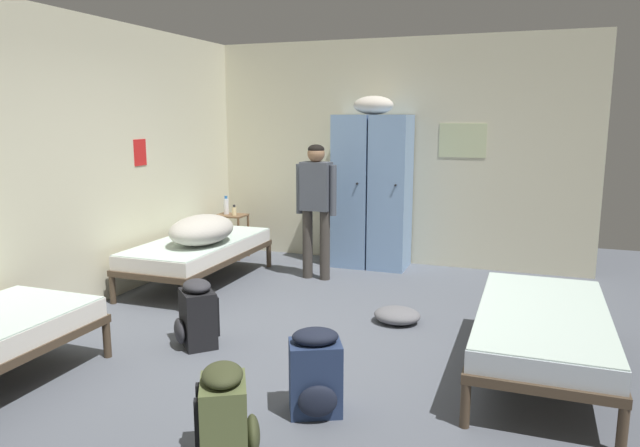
{
  "coord_description": "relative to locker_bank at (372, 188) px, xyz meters",
  "views": [
    {
      "loc": [
        1.65,
        -4.21,
        1.83
      ],
      "look_at": [
        0.0,
        0.29,
        0.95
      ],
      "focal_mm": 32.85,
      "sensor_mm": 36.0,
      "label": 1
    }
  ],
  "objects": [
    {
      "name": "shelf_unit",
      "position": [
        -1.84,
        -0.21,
        -0.62
      ],
      "size": [
        0.38,
        0.3,
        0.57
      ],
      "color": "brown",
      "rests_on": "ground_plane"
    },
    {
      "name": "backpack_black",
      "position": [
        -0.64,
        -2.99,
        -0.71
      ],
      "size": [
        0.42,
        0.42,
        0.55
      ],
      "color": "black",
      "rests_on": "ground_plane"
    },
    {
      "name": "locker_bank",
      "position": [
        0.0,
        0.0,
        0.0
      ],
      "size": [
        0.9,
        0.55,
        2.07
      ],
      "color": "#7A9ECC",
      "rests_on": "ground_plane"
    },
    {
      "name": "ground_plane",
      "position": [
        0.19,
        -2.65,
        -0.97
      ],
      "size": [
        9.37,
        9.37,
        0.0
      ],
      "primitive_type": "plane",
      "color": "#565B66"
    },
    {
      "name": "bedding_heap",
      "position": [
        -1.44,
        -1.57,
        -0.33
      ],
      "size": [
        0.59,
        0.87,
        0.31
      ],
      "color": "#B7B2A8",
      "rests_on": "bed_left_rear"
    },
    {
      "name": "bed_left_rear",
      "position": [
        -1.59,
        -1.42,
        -0.59
      ],
      "size": [
        0.9,
        1.9,
        0.49
      ],
      "color": "#473828",
      "rests_on": "ground_plane"
    },
    {
      "name": "backpack_navy",
      "position": [
        0.65,
        -3.68,
        -0.71
      ],
      "size": [
        0.39,
        0.41,
        0.55
      ],
      "color": "navy",
      "rests_on": "ground_plane"
    },
    {
      "name": "room_backdrop",
      "position": [
        -1.11,
        -1.32,
        0.41
      ],
      "size": [
        4.77,
        5.92,
        2.76
      ],
      "color": "beige",
      "rests_on": "ground_plane"
    },
    {
      "name": "clothes_pile_grey",
      "position": [
        0.76,
        -1.9,
        -0.9
      ],
      "size": [
        0.42,
        0.37,
        0.14
      ],
      "color": "slate",
      "rests_on": "ground_plane"
    },
    {
      "name": "bed_right",
      "position": [
        1.96,
        -2.62,
        -0.59
      ],
      "size": [
        0.9,
        1.9,
        0.49
      ],
      "color": "#473828",
      "rests_on": "ground_plane"
    },
    {
      "name": "water_bottle",
      "position": [
        -1.92,
        -0.19,
        -0.29
      ],
      "size": [
        0.07,
        0.07,
        0.24
      ],
      "color": "white",
      "rests_on": "shelf_unit"
    },
    {
      "name": "backpack_olive",
      "position": [
        0.38,
        -4.34,
        -0.71
      ],
      "size": [
        0.41,
        0.4,
        0.55
      ],
      "color": "#566038",
      "rests_on": "ground_plane"
    },
    {
      "name": "person_traveler",
      "position": [
        -0.44,
        -0.78,
        -0.05
      ],
      "size": [
        0.48,
        0.2,
        1.53
      ],
      "color": "#3D3833",
      "rests_on": "ground_plane"
    },
    {
      "name": "lotion_bottle",
      "position": [
        -1.77,
        -0.25,
        -0.34
      ],
      "size": [
        0.06,
        0.06,
        0.14
      ],
      "color": "beige",
      "rests_on": "shelf_unit"
    }
  ]
}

